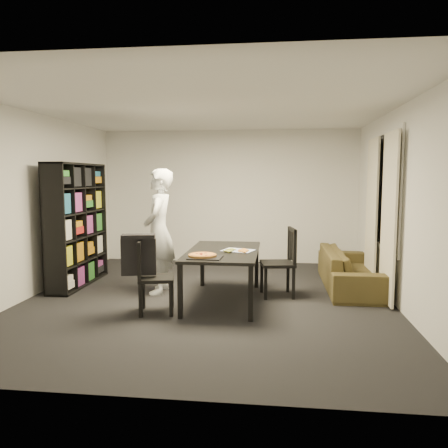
# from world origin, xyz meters

# --- Properties ---
(room) EXTENTS (5.01, 5.51, 2.61)m
(room) POSITION_xyz_m (0.00, 0.00, 1.30)
(room) COLOR black
(room) RESTS_ON ground
(window_pane) EXTENTS (0.02, 1.40, 1.60)m
(window_pane) POSITION_xyz_m (2.48, 0.60, 1.50)
(window_pane) COLOR black
(window_pane) RESTS_ON room
(window_frame) EXTENTS (0.03, 1.52, 1.72)m
(window_frame) POSITION_xyz_m (2.48, 0.60, 1.50)
(window_frame) COLOR white
(window_frame) RESTS_ON room
(curtain_left) EXTENTS (0.03, 0.70, 2.25)m
(curtain_left) POSITION_xyz_m (2.40, 0.08, 1.15)
(curtain_left) COLOR beige
(curtain_left) RESTS_ON room
(curtain_right) EXTENTS (0.03, 0.70, 2.25)m
(curtain_right) POSITION_xyz_m (2.40, 1.12, 1.15)
(curtain_right) COLOR beige
(curtain_right) RESTS_ON room
(bookshelf) EXTENTS (0.35, 1.50, 1.90)m
(bookshelf) POSITION_xyz_m (-2.16, 0.60, 0.95)
(bookshelf) COLOR black
(bookshelf) RESTS_ON room
(dining_table) EXTENTS (0.94, 1.68, 0.70)m
(dining_table) POSITION_xyz_m (0.22, -0.06, 0.64)
(dining_table) COLOR black
(dining_table) RESTS_ON room
(chair_left) EXTENTS (0.51, 0.51, 0.92)m
(chair_left) POSITION_xyz_m (-0.63, -0.68, 0.52)
(chair_left) COLOR black
(chair_left) RESTS_ON room
(chair_right) EXTENTS (0.52, 0.52, 0.98)m
(chair_right) POSITION_xyz_m (1.05, 0.31, 0.56)
(chair_right) COLOR black
(chair_right) RESTS_ON room
(draped_jacket) EXTENTS (0.43, 0.26, 0.51)m
(draped_jacket) POSITION_xyz_m (-0.75, -0.71, 0.76)
(draped_jacket) COLOR black
(draped_jacket) RESTS_ON chair_left
(person) EXTENTS (0.48, 0.69, 1.81)m
(person) POSITION_xyz_m (-0.76, 0.29, 0.90)
(person) COLOR white
(person) RESTS_ON room
(baking_tray) EXTENTS (0.42, 0.34, 0.01)m
(baking_tray) POSITION_xyz_m (0.07, -0.63, 0.71)
(baking_tray) COLOR black
(baking_tray) RESTS_ON dining_table
(pepperoni_pizza) EXTENTS (0.35, 0.35, 0.03)m
(pepperoni_pizza) POSITION_xyz_m (0.03, -0.60, 0.73)
(pepperoni_pizza) COLOR brown
(pepperoni_pizza) RESTS_ON dining_table
(kitchen_towel) EXTENTS (0.48, 0.41, 0.01)m
(kitchen_towel) POSITION_xyz_m (0.43, -0.07, 0.71)
(kitchen_towel) COLOR white
(kitchen_towel) RESTS_ON dining_table
(pizza_slices) EXTENTS (0.46, 0.43, 0.01)m
(pizza_slices) POSITION_xyz_m (0.41, -0.13, 0.72)
(pizza_slices) COLOR gold
(pizza_slices) RESTS_ON dining_table
(sofa) EXTENTS (0.78, 2.00, 0.58)m
(sofa) POSITION_xyz_m (2.07, 0.88, 0.29)
(sofa) COLOR #43341B
(sofa) RESTS_ON room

